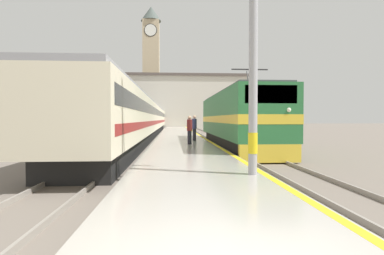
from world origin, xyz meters
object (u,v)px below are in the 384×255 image
(person_on_platform, at_px, (190,129))
(second_waiting_passenger, at_px, (194,127))
(catenary_mast, at_px, (256,33))
(passenger_train, at_px, (146,119))
(clock_tower, at_px, (151,64))
(locomotive_train, at_px, (236,120))

(person_on_platform, distance_m, second_waiting_passenger, 3.21)
(person_on_platform, bearing_deg, catenary_mast, -82.90)
(passenger_train, xyz_separation_m, person_on_platform, (4.13, -15.68, -0.64))
(catenary_mast, bearing_deg, clock_tower, 96.57)
(person_on_platform, bearing_deg, clock_tower, 96.47)
(locomotive_train, xyz_separation_m, passenger_train, (-7.34, 14.39, 0.06))
(passenger_train, height_order, person_on_platform, passenger_train)
(catenary_mast, xyz_separation_m, person_on_platform, (-1.29, 10.37, -3.08))
(locomotive_train, height_order, passenger_train, locomotive_train)
(catenary_mast, relative_size, second_waiting_passenger, 4.38)
(locomotive_train, bearing_deg, second_waiting_passenger, 144.98)
(catenary_mast, xyz_separation_m, second_waiting_passenger, (-0.76, 13.53, -3.04))
(person_on_platform, relative_size, second_waiting_passenger, 0.97)
(catenary_mast, distance_m, second_waiting_passenger, 13.89)
(locomotive_train, bearing_deg, passenger_train, 117.04)
(catenary_mast, relative_size, clock_tower, 0.28)
(clock_tower, bearing_deg, second_waiting_passenger, -82.55)
(catenary_mast, height_order, clock_tower, clock_tower)
(locomotive_train, relative_size, catenary_mast, 1.82)
(passenger_train, relative_size, person_on_platform, 29.59)
(passenger_train, height_order, clock_tower, clock_tower)
(catenary_mast, relative_size, person_on_platform, 4.53)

